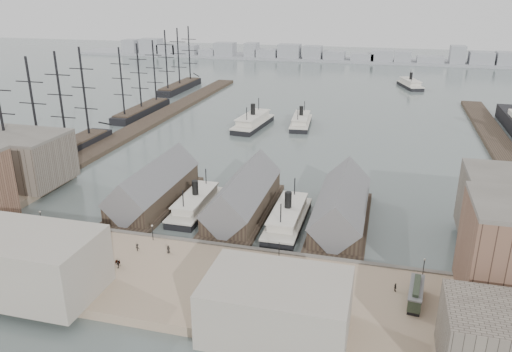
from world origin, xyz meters
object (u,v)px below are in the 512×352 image
(horse_cart_left, at_px, (21,236))
(ferry_docked_west, at_px, (196,203))
(tram, at_px, (416,294))
(horse_cart_right, at_px, (320,288))
(horse_cart_center, at_px, (113,262))

(horse_cart_left, bearing_deg, ferry_docked_west, -36.44)
(tram, xyz_separation_m, horse_cart_right, (-17.47, -1.11, -0.91))
(tram, xyz_separation_m, horse_cart_left, (-88.10, 2.82, -0.96))
(tram, height_order, horse_cart_right, tram)
(horse_cart_center, height_order, horse_cart_right, horse_cart_right)
(horse_cart_right, bearing_deg, horse_cart_center, 84.90)
(ferry_docked_west, distance_m, horse_cart_right, 51.15)
(horse_cart_right, bearing_deg, tram, -93.13)
(horse_cart_left, distance_m, horse_cart_center, 27.34)
(ferry_docked_west, relative_size, horse_cart_center, 5.33)
(horse_cart_left, bearing_deg, horse_cart_center, -90.18)
(ferry_docked_west, bearing_deg, horse_cart_center, -98.39)
(tram, bearing_deg, horse_cart_right, -170.60)
(tram, distance_m, horse_cart_center, 61.31)
(horse_cart_center, bearing_deg, ferry_docked_west, 4.97)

